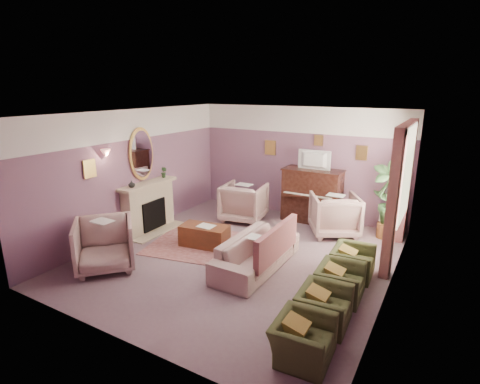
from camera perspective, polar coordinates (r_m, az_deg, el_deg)
The scene contains 48 objects.
floor at distance 7.56m, azimuth 0.07°, elevation -9.80°, with size 5.50×6.00×0.01m, color slate.
ceiling at distance 6.84m, azimuth 0.08°, elevation 11.89°, with size 5.50×6.00×0.01m, color white.
wall_back at distance 9.72m, azimuth 8.97°, elevation 4.50°, with size 5.50×0.02×2.80m, color #674E71.
wall_front at distance 4.85m, azimuth -18.08°, elevation -7.58°, with size 5.50×0.02×2.80m, color #674E71.
wall_left at distance 8.73m, azimuth -15.78°, elevation 2.84°, with size 0.02×6.00×2.80m, color #674E71.
wall_right at distance 6.23m, azimuth 22.59°, elevation -2.85°, with size 0.02×6.00×2.80m, color #674E71.
picture_rail_band at distance 9.56m, azimuth 9.22°, elevation 10.82°, with size 5.50×0.01×0.65m, color white.
stripe_panel at distance 7.56m, azimuth 23.62°, elevation -2.40°, with size 0.01×3.00×2.15m, color beige.
fireplace_surround at distance 8.98m, azimuth -13.76°, elevation -2.30°, with size 0.30×1.40×1.10m, color #BFAD8B.
fireplace_inset at distance 8.96m, azimuth -13.23°, elevation -3.32°, with size 0.18×0.72×0.68m, color black.
fire_ember at distance 8.99m, azimuth -12.97°, elevation -4.45°, with size 0.06×0.54×0.10m, color #E6411C.
mantel_shelf at distance 8.80m, azimuth -13.85°, elevation 1.20°, with size 0.40×1.55×0.07m, color #BFAD8B.
hearth at distance 9.02m, azimuth -12.61°, elevation -5.76°, with size 0.55×1.50×0.02m, color #BFAD8B.
mirror_frame at distance 8.76m, azimuth -14.81°, elevation 5.62°, with size 0.04×0.72×1.20m, color #DDB255.
mirror_glass at distance 8.74m, azimuth -14.69°, elevation 5.61°, with size 0.01×0.60×1.06m, color white.
sconce_shade at distance 7.97m, azimuth -19.78°, elevation 5.58°, with size 0.20×0.20×0.16m, color #FF9A84.
piano at distance 9.44m, azimuth 10.89°, elevation -0.62°, with size 1.40×0.60×1.30m, color black.
piano_keyshelf at distance 9.10m, azimuth 10.18°, elevation -0.73°, with size 1.30×0.12×0.06m, color black.
piano_keys at distance 9.09m, azimuth 10.19°, elevation -0.49°, with size 1.20×0.08×0.02m, color white.
piano_top at distance 9.28m, azimuth 11.10°, elevation 3.30°, with size 1.45×0.65×0.04m, color black.
television at distance 9.17m, azimuth 11.09°, elevation 5.01°, with size 0.80×0.12×0.48m, color black.
print_back_left at distance 9.94m, azimuth 4.63°, elevation 6.75°, with size 0.30×0.03×0.38m, color #DDB255.
print_back_right at distance 9.18m, azimuth 18.05°, elevation 5.68°, with size 0.26×0.03×0.34m, color #DDB255.
print_back_mid at distance 9.42m, azimuth 11.89°, elevation 7.71°, with size 0.22×0.03×0.26m, color #DDB255.
print_left_wall at distance 7.87m, azimuth -21.95°, elevation 3.31°, with size 0.03×0.28×0.36m, color #DDB255.
window_blind at distance 7.66m, azimuth 24.10°, elevation 2.61°, with size 0.03×1.40×1.80m, color beige.
curtain_left at distance 6.87m, azimuth 22.18°, elevation -2.01°, with size 0.16×0.34×2.60m, color #904C4F.
curtain_right at distance 8.64m, azimuth 23.99°, elevation 1.25°, with size 0.16×0.34×2.60m, color #904C4F.
pelmet at distance 7.54m, azimuth 24.22°, elevation 9.06°, with size 0.16×2.20×0.16m, color #904C4F.
mantel_plant at distance 9.15m, azimuth -11.51°, elevation 2.97°, with size 0.16×0.16×0.28m, color #30562C.
mantel_vase at distance 8.43m, azimuth -16.18°, elevation 1.17°, with size 0.16×0.16×0.16m, color white.
area_rug at distance 8.07m, azimuth -4.53°, elevation -8.09°, with size 2.50×1.80×0.01m, color #915553.
coffee_table at distance 7.99m, azimuth -5.43°, elevation -6.66°, with size 1.00×0.50×0.45m, color #592C17.
table_paper at distance 7.88m, azimuth -5.18°, elevation -5.19°, with size 0.35×0.28×0.01m, color silver.
sofa at distance 6.96m, azimuth 2.57°, elevation -8.30°, with size 0.70×2.11×0.85m, color tan.
sofa_throw at distance 6.73m, azimuth 5.64°, elevation -7.61°, with size 0.11×1.60×0.59m, color #904C4F.
floral_armchair_left at distance 9.36m, azimuth 0.60°, elevation -1.28°, with size 1.00×1.00×1.04m, color tan.
floral_armchair_right at distance 8.73m, azimuth 14.22°, elevation -3.04°, with size 1.00×1.00×1.04m, color tan.
floral_armchair_front at distance 7.32m, azimuth -19.97°, elevation -7.20°, with size 1.00×1.00×1.04m, color tan.
olive_chair_a at distance 4.96m, azimuth 9.63°, elevation -20.45°, with size 0.56×0.80×0.69m, color #454C27.
olive_chair_b at distance 5.61m, azimuth 12.71°, elevation -15.94°, with size 0.56×0.80×0.69m, color #454C27.
olive_chair_c at distance 6.31m, azimuth 15.03°, elevation -12.36°, with size 0.56×0.80×0.69m, color #454C27.
olive_chair_d at distance 7.03m, azimuth 16.84°, elevation -9.49°, with size 0.56×0.80×0.69m, color #454C27.
side_table at distance 9.09m, azimuth 22.03°, elevation -4.14°, with size 0.52×0.52×0.70m, color silver.
side_plant_big at distance 8.94m, azimuth 22.36°, elevation -0.99°, with size 0.30×0.30×0.34m, color #30562C.
side_plant_small at distance 8.84m, azimuth 23.01°, elevation -1.45°, with size 0.16×0.16×0.28m, color #30562C.
palm_pot at distance 8.99m, azimuth 21.15°, elevation -5.48°, with size 0.34×0.34×0.34m, color brown.
palm_plant at distance 8.72m, azimuth 21.72°, elevation -0.01°, with size 0.76×0.76×1.44m, color #30562C.
Camera 1 is at (3.41, -5.91, 3.25)m, focal length 28.00 mm.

